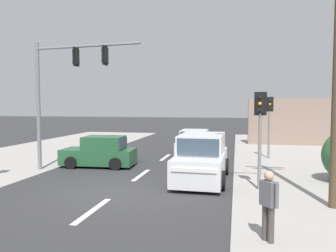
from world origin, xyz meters
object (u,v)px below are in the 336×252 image
utility_pole_foreground_right (334,21)px  pedestal_signal_right_kerb (260,124)px  pedestal_signal_far_median (269,117)px  hatchback_crossing_left (100,153)px  traffic_signal_mast (61,82)px  sedan_oncoming_near (194,144)px  suv_kerbside_parked (202,159)px  pedestrian_at_kerb (268,202)px

utility_pole_foreground_right → pedestal_signal_right_kerb: (-1.90, 1.75, -3.10)m
pedestal_signal_far_median → hatchback_crossing_left: bearing=-153.3°
hatchback_crossing_left → traffic_signal_mast: bearing=-128.3°
traffic_signal_mast → pedestal_signal_right_kerb: bearing=-10.4°
traffic_signal_mast → sedan_oncoming_near: (5.34, 6.24, -3.44)m
hatchback_crossing_left → pedestal_signal_right_kerb: bearing=-22.4°
hatchback_crossing_left → sedan_oncoming_near: 6.29m
traffic_signal_mast → suv_kerbside_parked: traffic_signal_mast is taller
pedestrian_at_kerb → traffic_signal_mast: bearing=143.9°
utility_pole_foreground_right → pedestal_signal_right_kerb: bearing=137.5°
pedestal_signal_far_median → utility_pole_foreground_right: bearing=-84.4°
hatchback_crossing_left → pedestrian_at_kerb: bearing=-46.4°
utility_pole_foreground_right → traffic_signal_mast: (-10.62, 3.34, -1.37)m
pedestal_signal_far_median → sedan_oncoming_near: pedestal_signal_far_median is taller
pedestal_signal_right_kerb → sedan_oncoming_near: pedestal_signal_right_kerb is taller
sedan_oncoming_near → pedestal_signal_far_median: bearing=-5.7°
suv_kerbside_parked → utility_pole_foreground_right: bearing=-35.0°
pedestrian_at_kerb → hatchback_crossing_left: bearing=133.6°
utility_pole_foreground_right → suv_kerbside_parked: (-4.11, 2.89, -4.63)m
pedestal_signal_right_kerb → pedestrian_at_kerb: (-0.11, -4.67, -1.49)m
hatchback_crossing_left → pedestrian_at_kerb: 10.75m
sedan_oncoming_near → suv_kerbside_parked: bearing=-80.1°
utility_pole_foreground_right → sedan_oncoming_near: bearing=118.9°
suv_kerbside_parked → sedan_oncoming_near: bearing=99.9°
hatchback_crossing_left → sedan_oncoming_near: bearing=48.7°
traffic_signal_mast → hatchback_crossing_left: (1.19, 1.51, -3.44)m
pedestrian_at_kerb → sedan_oncoming_near: bearing=104.6°
pedestal_signal_far_median → suv_kerbside_parked: pedestal_signal_far_median is taller
pedestal_signal_far_median → suv_kerbside_parked: size_ratio=0.78×
traffic_signal_mast → suv_kerbside_parked: 7.29m
suv_kerbside_parked → sedan_oncoming_near: size_ratio=1.07×
utility_pole_foreground_right → hatchback_crossing_left: bearing=152.8°
traffic_signal_mast → pedestal_signal_far_median: 11.45m
pedestal_signal_far_median → pedestrian_at_kerb: (-1.12, -12.07, -1.49)m
sedan_oncoming_near → traffic_signal_mast: bearing=-130.6°
suv_kerbside_parked → hatchback_crossing_left: bearing=159.8°
traffic_signal_mast → pedestal_signal_right_kerb: traffic_signal_mast is taller
pedestal_signal_right_kerb → suv_kerbside_parked: bearing=152.7°
utility_pole_foreground_right → pedestrian_at_kerb: utility_pole_foreground_right is taller
pedestal_signal_right_kerb → pedestal_signal_far_median: size_ratio=1.00×
pedestal_signal_far_median → suv_kerbside_parked: (-3.22, -6.25, -1.53)m
sedan_oncoming_near → pedestrian_at_kerb: pedestrian_at_kerb is taller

